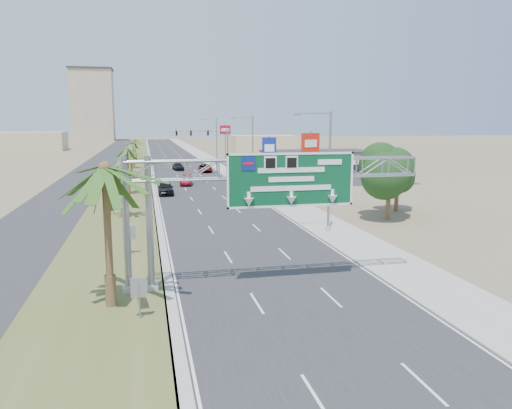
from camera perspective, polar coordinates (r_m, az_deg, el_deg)
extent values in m
plane|color=#8C7A59|center=(20.36, 10.43, -17.41)|extent=(600.00, 600.00, 0.00)
cube|color=#28282B|center=(127.20, -9.26, 5.14)|extent=(12.00, 300.00, 0.02)
cube|color=#9E9B93|center=(127.97, -5.44, 5.26)|extent=(4.00, 300.00, 0.10)
cube|color=#495C28|center=(127.02, -13.78, 5.01)|extent=(7.00, 300.00, 0.12)
cube|color=#28282B|center=(127.36, -16.94, 4.86)|extent=(8.00, 300.00, 0.02)
cylinder|color=gray|center=(27.21, -12.07, -2.33)|extent=(0.36, 0.36, 7.40)
cylinder|color=gray|center=(27.23, -14.60, -2.42)|extent=(0.36, 0.36, 7.40)
cube|color=#9E9B93|center=(28.12, -11.82, -9.33)|extent=(0.70, 0.70, 0.40)
cube|color=#9E9B93|center=(28.14, -14.30, -9.42)|extent=(0.70, 0.70, 0.40)
cube|color=#074927|center=(27.50, 4.04, 2.83)|extent=(7.20, 0.12, 3.00)
cube|color=navy|center=(26.75, -0.84, 4.71)|extent=(0.75, 0.03, 0.75)
cone|color=white|center=(27.58, 4.06, 0.44)|extent=(0.56, 0.56, 0.45)
cylinder|color=brown|center=(25.37, -16.53, -3.83)|extent=(0.36, 0.36, 7.00)
cylinder|color=brown|center=(26.09, -16.26, -9.53)|extent=(0.54, 0.54, 1.68)
cylinder|color=brown|center=(49.16, -14.99, 1.31)|extent=(0.36, 0.36, 5.00)
cylinder|color=brown|center=(49.45, -14.89, -0.87)|extent=(0.54, 0.54, 1.20)
cylinder|color=brown|center=(65.00, -14.45, 3.58)|extent=(0.36, 0.36, 5.80)
cylinder|color=brown|center=(65.25, -14.37, 1.66)|extent=(0.54, 0.54, 1.39)
cylinder|color=brown|center=(82.98, -14.06, 4.34)|extent=(0.36, 0.36, 4.50)
cylinder|color=brown|center=(83.14, -14.01, 3.17)|extent=(0.54, 0.54, 1.08)
cylinder|color=brown|center=(101.90, -13.82, 5.43)|extent=(0.36, 0.36, 5.20)
cylinder|color=brown|center=(102.04, -13.77, 4.32)|extent=(0.54, 0.54, 1.25)
cylinder|color=brown|center=(126.86, -13.60, 6.07)|extent=(0.36, 0.36, 4.80)
cylinder|color=brown|center=(126.97, -13.57, 5.25)|extent=(0.54, 0.54, 1.15)
cylinder|color=gray|center=(41.61, 8.39, 3.59)|extent=(0.20, 0.20, 10.00)
cylinder|color=gray|center=(40.93, 6.69, 10.33)|extent=(2.80, 0.12, 0.12)
cube|color=slate|center=(40.49, 4.78, 10.23)|extent=(0.50, 0.22, 0.18)
cylinder|color=#9E9B93|center=(42.34, 8.23, -2.82)|extent=(0.44, 0.44, 0.50)
cylinder|color=gray|center=(70.36, -0.38, 6.01)|extent=(0.20, 0.20, 10.00)
cylinder|color=gray|center=(69.97, -1.52, 9.96)|extent=(2.80, 0.12, 0.12)
cube|color=slate|center=(69.71, -2.67, 9.88)|extent=(0.50, 0.22, 0.18)
cylinder|color=#9E9B93|center=(70.80, -0.37, 2.17)|extent=(0.44, 0.44, 0.50)
cylinder|color=gray|center=(105.79, -4.53, 7.11)|extent=(0.20, 0.20, 10.00)
cylinder|color=gray|center=(105.52, -5.32, 9.72)|extent=(2.80, 0.12, 0.12)
cube|color=slate|center=(105.35, -6.09, 9.66)|extent=(0.50, 0.22, 0.18)
cylinder|color=#9E9B93|center=(106.08, -4.49, 4.54)|extent=(0.44, 0.44, 0.50)
cylinder|color=gray|center=(89.99, -3.27, 6.09)|extent=(0.28, 0.28, 8.00)
cylinder|color=gray|center=(89.18, -6.50, 8.40)|extent=(10.00, 0.18, 0.18)
cube|color=black|center=(89.17, -5.51, 8.16)|extent=(0.32, 0.18, 0.95)
cube|color=black|center=(88.85, -7.45, 8.12)|extent=(0.32, 0.18, 0.95)
cube|color=black|center=(88.65, -9.07, 8.08)|extent=(0.32, 0.18, 0.95)
sphere|color=red|center=(89.04, -5.50, 8.35)|extent=(0.22, 0.22, 0.22)
imported|color=black|center=(89.87, -3.29, 8.00)|extent=(0.16, 0.16, 0.60)
cylinder|color=#9E9B93|center=(90.28, -3.25, 3.75)|extent=(0.56, 0.56, 0.60)
cube|color=tan|center=(88.00, 6.97, 4.66)|extent=(18.00, 10.00, 4.00)
cylinder|color=brown|center=(48.68, 14.89, 0.58)|extent=(0.44, 0.44, 3.90)
sphere|color=black|center=(48.36, 15.02, 3.63)|extent=(4.50, 4.50, 4.50)
cylinder|color=brown|center=(53.61, 15.77, 1.00)|extent=(0.44, 0.44, 3.30)
sphere|color=black|center=(53.35, 15.87, 3.34)|extent=(3.50, 3.50, 3.50)
cylinder|color=gray|center=(24.11, -13.18, -10.82)|extent=(0.08, 0.08, 1.80)
cube|color=slate|center=(23.88, -13.25, -9.24)|extent=(0.75, 0.06, 0.95)
cylinder|color=gray|center=(35.65, -14.15, -4.26)|extent=(0.08, 0.08, 1.80)
cube|color=slate|center=(35.49, -14.20, -3.16)|extent=(0.75, 0.06, 0.95)
cube|color=tan|center=(267.94, -18.16, 10.70)|extent=(20.00, 16.00, 35.00)
cube|color=tan|center=(180.74, -24.75, 6.58)|extent=(24.00, 14.00, 6.00)
cube|color=tan|center=(161.18, 0.85, 7.01)|extent=(20.00, 12.00, 5.00)
imported|color=black|center=(64.58, -10.29, 1.84)|extent=(2.00, 4.87, 1.65)
imported|color=maroon|center=(74.01, -7.98, 2.80)|extent=(2.21, 4.89, 1.56)
imported|color=gray|center=(92.93, -5.82, 4.14)|extent=(2.85, 5.44, 1.46)
imported|color=black|center=(97.16, -8.91, 4.28)|extent=(2.20, 4.90, 1.40)
cylinder|color=gray|center=(58.51, 6.19, 4.35)|extent=(0.20, 0.20, 8.12)
cube|color=red|center=(58.34, 6.24, 6.96)|extent=(2.38, 1.00, 2.40)
cube|color=white|center=(58.17, 6.30, 6.95)|extent=(1.62, 0.54, 0.84)
cylinder|color=gray|center=(71.24, 1.50, 4.94)|extent=(0.20, 0.20, 7.24)
cube|color=#102198|center=(71.12, 1.51, 6.48)|extent=(2.01, 0.41, 3.00)
cube|color=white|center=(70.95, 1.55, 6.47)|extent=(1.40, 0.11, 1.05)
cylinder|color=gray|center=(103.80, -3.52, 6.72)|extent=(0.20, 0.20, 8.71)
cube|color=#A90D1E|center=(103.70, -3.54, 8.52)|extent=(2.21, 0.77, 1.80)
cube|color=white|center=(103.52, -3.52, 8.52)|extent=(1.51, 0.37, 0.63)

